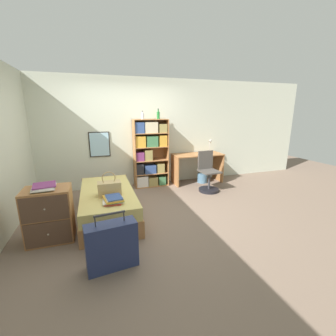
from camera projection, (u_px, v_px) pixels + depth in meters
name	position (u px, v px, depth m)	size (l,w,h in m)	color
ground_plane	(144.00, 211.00, 4.21)	(14.00, 14.00, 0.00)	#756051
wall_back	(128.00, 134.00, 5.41)	(10.00, 0.09, 2.60)	beige
bed	(108.00, 203.00, 3.97)	(0.91, 1.85, 0.48)	#A36B3D
handbag	(109.00, 188.00, 3.65)	(0.37, 0.20, 0.40)	tan
book_stack_on_bed	(113.00, 199.00, 3.39)	(0.31, 0.38, 0.09)	#B2382D
suitcase	(112.00, 246.00, 2.64)	(0.61, 0.29, 0.70)	navy
dresser	(49.00, 215.00, 3.20)	(0.62, 0.48, 0.78)	#A36B3D
magazine_pile_on_dresser	(44.00, 187.00, 3.09)	(0.33, 0.37, 0.06)	#427A4C
bookcase	(149.00, 154.00, 5.46)	(0.82, 0.34, 1.64)	#A36B3D
bottle_green	(143.00, 116.00, 5.18)	(0.07, 0.07, 0.19)	#B7BCC1
bottle_brown	(158.00, 115.00, 5.32)	(0.07, 0.07, 0.24)	#1E6B2D
desk	(197.00, 162.00, 5.81)	(1.28, 0.56, 0.76)	#A36B3D
desk_lamp	(211.00, 143.00, 5.83)	(0.16, 0.11, 0.40)	#ADA89E
desk_chair	(208.00, 178.00, 5.24)	(0.47, 0.47, 0.93)	black
waste_bin	(202.00, 178.00, 5.90)	(0.26, 0.26, 0.24)	slate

